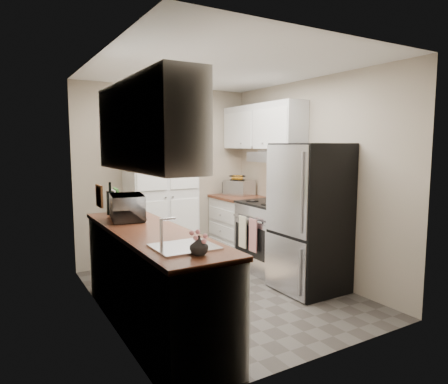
{
  "coord_description": "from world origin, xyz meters",
  "views": [
    {
      "loc": [
        -2.2,
        -3.79,
        1.68
      ],
      "look_at": [
        0.12,
        0.15,
        1.14
      ],
      "focal_mm": 32.0,
      "sensor_mm": 36.0,
      "label": 1
    }
  ],
  "objects_px": {
    "refrigerator": "(310,218)",
    "electric_range": "(270,235)",
    "wine_bottle": "(110,200)",
    "microwave": "(128,207)",
    "toaster_oven": "(239,188)",
    "pantry_cabinet": "(161,195)"
  },
  "relations": [
    {
      "from": "refrigerator",
      "to": "electric_range",
      "type": "bearing_deg",
      "value": 87.52
    },
    {
      "from": "wine_bottle",
      "to": "refrigerator",
      "type": "bearing_deg",
      "value": -25.61
    },
    {
      "from": "microwave",
      "to": "wine_bottle",
      "type": "height_order",
      "value": "wine_bottle"
    },
    {
      "from": "toaster_oven",
      "to": "wine_bottle",
      "type": "bearing_deg",
      "value": 179.23
    },
    {
      "from": "electric_range",
      "to": "microwave",
      "type": "bearing_deg",
      "value": -173.11
    },
    {
      "from": "pantry_cabinet",
      "to": "electric_range",
      "type": "height_order",
      "value": "pantry_cabinet"
    },
    {
      "from": "electric_range",
      "to": "toaster_oven",
      "type": "distance_m",
      "value": 1.04
    },
    {
      "from": "electric_range",
      "to": "toaster_oven",
      "type": "height_order",
      "value": "toaster_oven"
    },
    {
      "from": "pantry_cabinet",
      "to": "wine_bottle",
      "type": "distance_m",
      "value": 1.17
    },
    {
      "from": "electric_range",
      "to": "refrigerator",
      "type": "height_order",
      "value": "refrigerator"
    },
    {
      "from": "pantry_cabinet",
      "to": "electric_range",
      "type": "bearing_deg",
      "value": -38.22
    },
    {
      "from": "electric_range",
      "to": "wine_bottle",
      "type": "xyz_separation_m",
      "value": [
        -2.06,
        0.17,
        0.6
      ]
    },
    {
      "from": "electric_range",
      "to": "toaster_oven",
      "type": "xyz_separation_m",
      "value": [
        0.07,
        0.87,
        0.56
      ]
    },
    {
      "from": "pantry_cabinet",
      "to": "microwave",
      "type": "relative_size",
      "value": 4.25
    },
    {
      "from": "refrigerator",
      "to": "toaster_oven",
      "type": "distance_m",
      "value": 1.68
    },
    {
      "from": "pantry_cabinet",
      "to": "wine_bottle",
      "type": "relative_size",
      "value": 6.14
    },
    {
      "from": "refrigerator",
      "to": "toaster_oven",
      "type": "xyz_separation_m",
      "value": [
        0.1,
        1.67,
        0.18
      ]
    },
    {
      "from": "toaster_oven",
      "to": "electric_range",
      "type": "bearing_deg",
      "value": -113.34
    },
    {
      "from": "refrigerator",
      "to": "wine_bottle",
      "type": "xyz_separation_m",
      "value": [
        -2.03,
        0.97,
        0.23
      ]
    },
    {
      "from": "pantry_cabinet",
      "to": "electric_range",
      "type": "distance_m",
      "value": 1.58
    },
    {
      "from": "pantry_cabinet",
      "to": "refrigerator",
      "type": "height_order",
      "value": "pantry_cabinet"
    },
    {
      "from": "electric_range",
      "to": "refrigerator",
      "type": "distance_m",
      "value": 0.88
    }
  ]
}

